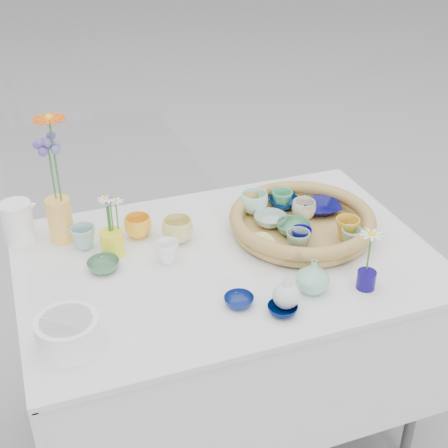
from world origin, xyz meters
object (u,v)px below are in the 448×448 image
object	(u,v)px
wicker_tray	(302,222)
display_table	(226,427)
bud_vase_seafoam	(313,276)
tall_vase_yellow	(60,220)

from	to	relation	value
wicker_tray	display_table	bearing A→B (deg)	-169.88
wicker_tray	bud_vase_seafoam	bearing A→B (deg)	-110.50
bud_vase_seafoam	wicker_tray	bearing A→B (deg)	69.50
wicker_tray	bud_vase_seafoam	xyz separation A→B (m)	(-0.11, -0.30, 0.01)
display_table	wicker_tray	distance (m)	0.85
wicker_tray	tall_vase_yellow	xyz separation A→B (m)	(-0.74, 0.22, 0.03)
display_table	bud_vase_seafoam	world-z (taller)	bud_vase_seafoam
wicker_tray	tall_vase_yellow	size ratio (longest dim) A/B	3.23
display_table	tall_vase_yellow	size ratio (longest dim) A/B	8.57
wicker_tray	tall_vase_yellow	bearing A→B (deg)	163.50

